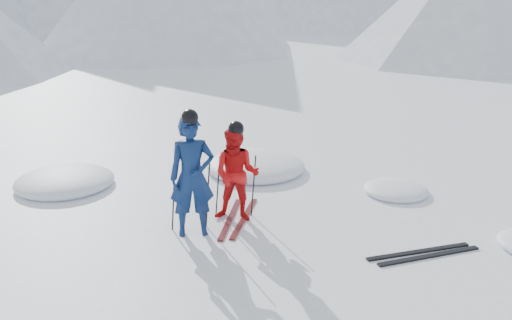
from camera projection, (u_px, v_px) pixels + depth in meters
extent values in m
plane|color=white|center=(370.00, 229.00, 8.82)|extent=(160.00, 160.00, 0.00)
imported|color=navy|center=(192.00, 177.00, 8.38)|extent=(0.72, 0.49, 1.92)
imported|color=red|center=(237.00, 175.00, 8.95)|extent=(0.93, 0.81, 1.61)
cylinder|color=black|center=(174.00, 193.00, 8.59)|extent=(0.13, 0.09, 1.28)
cylinder|color=black|center=(208.00, 190.00, 8.75)|extent=(0.13, 0.08, 1.28)
cylinder|color=black|center=(218.00, 185.00, 9.24)|extent=(0.11, 0.09, 1.07)
cylinder|color=black|center=(253.00, 186.00, 9.21)|extent=(0.11, 0.08, 1.07)
cube|color=black|center=(230.00, 219.00, 9.18)|extent=(0.53, 1.66, 0.03)
cube|color=black|center=(244.00, 218.00, 9.21)|extent=(0.65, 1.63, 0.03)
cube|color=black|center=(419.00, 252.00, 8.04)|extent=(1.69, 0.37, 0.03)
cube|color=black|center=(429.00, 256.00, 7.92)|extent=(1.68, 0.43, 0.03)
ellipsoid|color=white|center=(65.00, 185.00, 10.75)|extent=(1.92, 1.92, 0.42)
ellipsoid|color=white|center=(396.00, 193.00, 10.37)|extent=(1.22, 1.22, 0.27)
ellipsoid|color=white|center=(256.00, 170.00, 11.63)|extent=(2.11, 2.11, 0.46)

